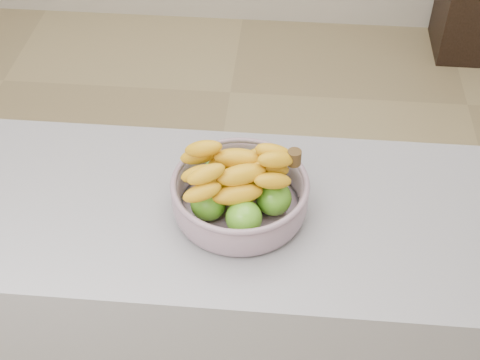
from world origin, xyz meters
name	(u,v)px	position (x,y,z in m)	size (l,w,h in m)	color
ground	(199,275)	(0.00, 0.00, 0.00)	(4.00, 4.00, 0.00)	#9C8B60
counter	(170,312)	(0.00, -0.50, 0.45)	(2.00, 0.60, 0.90)	gray
fruit_bowl	(240,192)	(0.21, -0.50, 0.96)	(0.33, 0.33, 0.18)	#9CADBB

